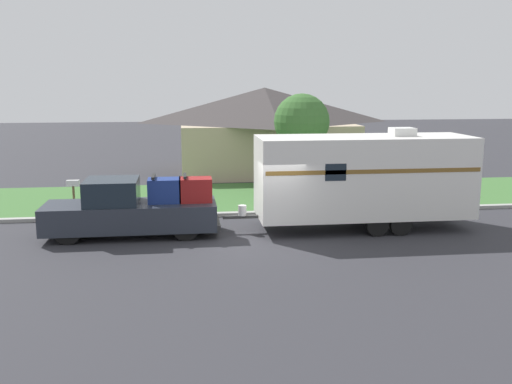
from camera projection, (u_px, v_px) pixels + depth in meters
The scene contains 8 objects.
ground_plane at pixel (267, 241), 18.56m from camera, with size 120.00×120.00×0.00m, color #2D2D33.
curb_strip at pixel (253, 213), 22.21m from camera, with size 80.00×0.30×0.14m.
lawn_strip at pixel (243, 197), 25.77m from camera, with size 80.00×7.00×0.03m.
house_across_street at pixel (264, 128), 33.00m from camera, with size 10.34×8.16×4.82m.
pickup_truck at pixel (133, 210), 19.06m from camera, with size 5.79×1.92×2.05m.
travel_trailer at pixel (364, 176), 19.87m from camera, with size 8.64×2.46×3.54m.
mailbox at pixel (73, 188), 22.18m from camera, with size 0.48×0.20×1.36m.
tree_in_yard at pixel (302, 122), 25.03m from camera, with size 2.45×2.45×4.63m.
Camera 1 is at (-2.65, -17.74, 5.06)m, focal length 40.00 mm.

